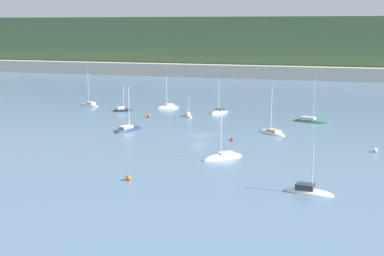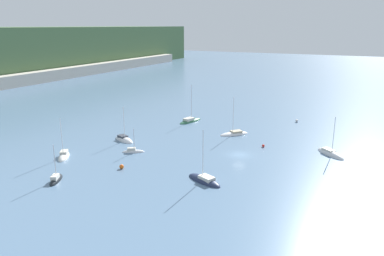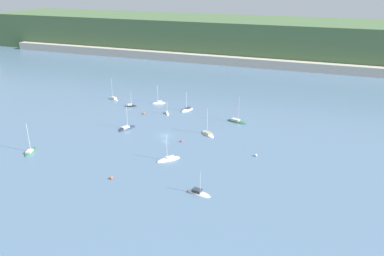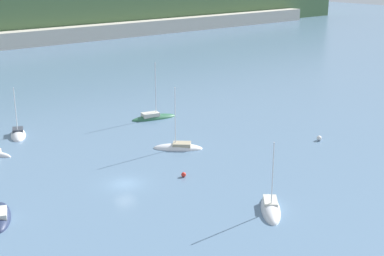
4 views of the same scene
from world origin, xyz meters
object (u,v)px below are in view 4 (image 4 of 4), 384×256
object	(u,v)px
sailboat_2	(0,217)
sailboat_3	(154,118)
sailboat_4	(18,135)
sailboat_6	(178,148)
mooring_buoy_2	(319,138)
sailboat_10	(271,209)
mooring_buoy_0	(184,175)

from	to	relation	value
sailboat_2	sailboat_3	xyz separation A→B (m)	(37.18, 21.70, 0.03)
sailboat_3	sailboat_4	world-z (taller)	sailboat_3
sailboat_2	sailboat_4	bearing A→B (deg)	-4.14
sailboat_6	mooring_buoy_2	size ratio (longest dim) A/B	12.92
sailboat_3	sailboat_2	bearing A→B (deg)	-135.83
sailboat_10	mooring_buoy_2	xyz separation A→B (m)	(25.12, 12.25, 0.34)
sailboat_2	mooring_buoy_0	world-z (taller)	sailboat_2
sailboat_3	sailboat_10	bearing A→B (deg)	-92.72
sailboat_4	sailboat_10	bearing A→B (deg)	36.70
sailboat_6	mooring_buoy_2	distance (m)	23.18
sailboat_2	mooring_buoy_2	bearing A→B (deg)	-74.71
sailboat_4	mooring_buoy_0	size ratio (longest dim) A/B	14.15
sailboat_6	mooring_buoy_0	size ratio (longest dim) A/B	16.02
sailboat_2	mooring_buoy_2	size ratio (longest dim) A/B	12.70
sailboat_3	mooring_buoy_2	size ratio (longest dim) A/B	13.77
sailboat_3	sailboat_6	size ratio (longest dim) A/B	1.07
sailboat_4	mooring_buoy_2	distance (m)	49.88
sailboat_4	mooring_buoy_0	distance (m)	33.20
sailboat_3	mooring_buoy_0	world-z (taller)	sailboat_3
sailboat_3	mooring_buoy_2	bearing A→B (deg)	-50.62
sailboat_3	sailboat_10	distance (m)	41.69
sailboat_10	mooring_buoy_0	size ratio (longest dim) A/B	14.48
sailboat_10	sailboat_2	bearing A→B (deg)	-82.72
sailboat_10	mooring_buoy_0	xyz separation A→B (m)	(-1.51, 14.38, 0.26)
sailboat_4	sailboat_6	bearing A→B (deg)	59.51
sailboat_6	mooring_buoy_0	distance (m)	11.55
sailboat_6	sailboat_10	xyz separation A→B (m)	(-5.07, -23.87, -0.02)
sailboat_2	mooring_buoy_0	distance (m)	24.06
sailboat_2	mooring_buoy_0	bearing A→B (deg)	-77.17
sailboat_2	mooring_buoy_0	xyz separation A→B (m)	(23.75, -3.86, 0.23)
sailboat_6	mooring_buoy_0	xyz separation A→B (m)	(-6.58, -9.49, 0.24)
mooring_buoy_0	sailboat_6	bearing A→B (deg)	55.28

